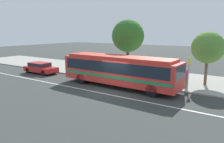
# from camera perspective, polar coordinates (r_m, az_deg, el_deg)

# --- Properties ---
(ground_plane) EXTENTS (120.00, 120.00, 0.00)m
(ground_plane) POSITION_cam_1_polar(r_m,az_deg,el_deg) (17.62, -0.06, -5.45)
(ground_plane) COLOR #373B38
(sidewalk_slab) EXTENTS (60.00, 8.00, 0.12)m
(sidewalk_slab) POSITION_cam_1_polar(r_m,az_deg,el_deg) (23.63, 9.57, -1.28)
(sidewalk_slab) COLOR #9B988F
(sidewalk_slab) RESTS_ON ground_plane
(lane_stripe_center) EXTENTS (56.00, 0.16, 0.01)m
(lane_stripe_center) POSITION_cam_1_polar(r_m,az_deg,el_deg) (16.99, -1.58, -6.06)
(lane_stripe_center) COLOR silver
(lane_stripe_center) RESTS_ON ground_plane
(transit_bus) EXTENTS (11.09, 2.80, 2.78)m
(transit_bus) POSITION_cam_1_polar(r_m,az_deg,el_deg) (18.87, 1.86, 0.68)
(transit_bus) COLOR red
(transit_bus) RESTS_ON ground_plane
(sedan_behind_bus) EXTENTS (4.26, 1.86, 1.29)m
(sedan_behind_bus) POSITION_cam_1_polar(r_m,az_deg,el_deg) (26.57, -18.66, 1.08)
(sedan_behind_bus) COLOR red
(sedan_behind_bus) RESTS_ON ground_plane
(pedestrian_waiting_near_sign) EXTENTS (0.42, 0.42, 1.69)m
(pedestrian_waiting_near_sign) POSITION_cam_1_polar(r_m,az_deg,el_deg) (19.16, 19.37, -1.32)
(pedestrian_waiting_near_sign) COLOR #6D7051
(pedestrian_waiting_near_sign) RESTS_ON sidewalk_slab
(pedestrian_walking_along_curb) EXTENTS (0.42, 0.42, 1.71)m
(pedestrian_walking_along_curb) POSITION_cam_1_polar(r_m,az_deg,el_deg) (22.96, -2.66, 1.21)
(pedestrian_walking_along_curb) COLOR #7C6255
(pedestrian_walking_along_curb) RESTS_ON sidewalk_slab
(bus_stop_sign) EXTENTS (0.16, 0.43, 2.64)m
(bus_stop_sign) POSITION_cam_1_polar(r_m,az_deg,el_deg) (18.65, 19.87, 0.50)
(bus_stop_sign) COLOR gray
(bus_stop_sign) RESTS_ON sidewalk_slab
(street_tree_near_stop) EXTENTS (3.49, 3.49, 6.06)m
(street_tree_near_stop) POSITION_cam_1_polar(r_m,az_deg,el_deg) (23.22, 4.30, 9.46)
(street_tree_near_stop) COLOR brown
(street_tree_near_stop) RESTS_ON sidewalk_slab
(street_tree_mid_block) EXTENTS (2.83, 2.83, 4.80)m
(street_tree_mid_block) POSITION_cam_1_polar(r_m,az_deg,el_deg) (20.67, 24.33, 5.84)
(street_tree_mid_block) COLOR brown
(street_tree_mid_block) RESTS_ON sidewalk_slab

